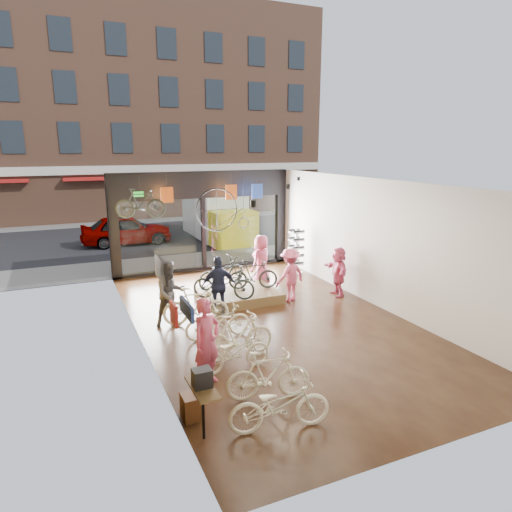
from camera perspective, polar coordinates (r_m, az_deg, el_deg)
ground_plane at (r=12.76m, az=1.75°, el=-8.20°), size 7.00×12.00×0.04m
ceiling at (r=11.88m, az=1.89°, el=9.27°), size 7.00×12.00×0.04m
wall_left at (r=11.16m, az=-14.72°, el=-1.47°), size 0.04×12.00×3.80m
wall_right at (r=14.03m, az=14.90°, el=1.55°), size 0.04×12.00×3.80m
wall_back at (r=7.48m, az=22.45°, el=-9.58°), size 7.00×0.04×3.80m
storefront at (r=17.68m, az=-6.63°, el=4.33°), size 7.00×0.26×3.80m
exit_sign at (r=16.87m, az=-14.49°, el=7.49°), size 0.35×0.06×0.18m
street_road at (r=26.61m, az=-12.32°, el=3.03°), size 30.00×18.00×0.02m
sidewalk_near at (r=19.17m, az=-7.55°, el=-0.59°), size 30.00×2.40×0.12m
sidewalk_far at (r=30.48m, az=-13.87°, el=4.39°), size 30.00×2.00×0.12m
opposite_building at (r=32.67m, az=-15.41°, el=17.12°), size 26.00×5.00×14.00m
street_car at (r=23.23m, az=-15.90°, el=3.18°), size 4.29×1.72×1.46m
box_truck at (r=23.22m, az=-4.54°, el=5.01°), size 2.15×6.46×2.54m
floor_bike_0 at (r=8.09m, az=2.96°, el=-18.09°), size 1.85×0.92×0.93m
floor_bike_1 at (r=8.92m, az=1.57°, el=-14.67°), size 1.69×0.82×0.98m
floor_bike_2 at (r=9.97m, az=-2.69°, el=-11.88°), size 1.65×0.64×0.85m
floor_bike_3 at (r=10.48m, az=-2.31°, el=-9.96°), size 1.78×0.57×1.06m
floor_bike_4 at (r=11.57m, az=-4.78°, el=-8.13°), size 1.70×0.64×0.89m
floor_bike_5 at (r=12.40m, az=-7.53°, el=-6.24°), size 1.84×0.98×1.06m
display_platform at (r=14.36m, az=-2.15°, el=-4.96°), size 2.40×1.80×0.30m
display_bike_left at (r=13.49m, az=-4.05°, el=-3.40°), size 1.90×1.50×0.97m
display_bike_mid at (r=14.38m, az=-0.37°, el=-2.33°), size 1.62×0.85×0.94m
display_bike_right at (r=14.68m, az=-4.36°, el=-2.02°), size 1.92×1.21×0.95m
customer_0 at (r=9.32m, az=-6.18°, el=-10.58°), size 0.79×0.68×1.82m
customer_1 at (r=12.38m, az=-10.62°, el=-4.62°), size 0.95×0.78×1.79m
customer_2 at (r=13.00m, az=-4.66°, el=-3.74°), size 1.06×0.59×1.71m
customer_3 at (r=14.11m, az=4.27°, el=-2.39°), size 1.21×0.89×1.68m
customer_4 at (r=15.60m, az=0.65°, el=-0.59°), size 1.04×0.94×1.79m
customer_5 at (r=14.89m, az=10.22°, el=-1.90°), size 0.72×1.54×1.59m
sunglasses_rack at (r=17.12m, az=5.05°, el=0.53°), size 0.55×0.47×1.73m
wall_merch at (r=8.14m, az=-9.32°, el=-11.39°), size 0.40×2.40×2.60m
penny_farthing at (r=16.12m, az=-3.85°, el=5.66°), size 1.90×0.06×1.52m
hung_bike at (r=15.19m, az=-14.25°, el=6.41°), size 1.64×0.90×0.95m
jersey_left at (r=16.37m, az=-11.08°, el=7.50°), size 0.45×0.03×0.55m
jersey_mid at (r=17.06m, az=-3.12°, el=7.96°), size 0.45×0.03×0.55m
jersey_right at (r=17.46m, az=0.15°, el=8.11°), size 0.45×0.03×0.55m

